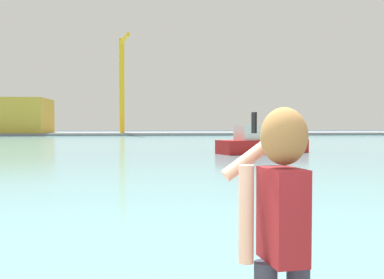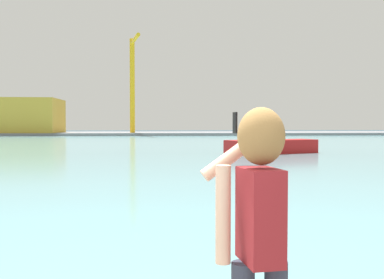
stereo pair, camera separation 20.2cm
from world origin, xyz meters
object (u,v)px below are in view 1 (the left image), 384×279
object	(u,v)px
person_photographer	(280,221)
warehouse_left	(11,116)
port_crane	(122,78)
boat_moored	(261,143)

from	to	relation	value
person_photographer	warehouse_left	size ratio (longest dim) A/B	0.12
warehouse_left	port_crane	size ratio (longest dim) A/B	0.77
person_photographer	warehouse_left	bearing A→B (deg)	10.31
person_photographer	port_crane	xyz separation A→B (m)	(-5.70, 84.60, 9.75)
person_photographer	boat_moored	distance (m)	30.84
person_photographer	boat_moored	bearing A→B (deg)	-21.91
person_photographer	boat_moored	world-z (taller)	person_photographer
warehouse_left	port_crane	xyz separation A→B (m)	(22.21, -3.17, 7.46)
person_photographer	port_crane	bearing A→B (deg)	-3.47
boat_moored	warehouse_left	world-z (taller)	warehouse_left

